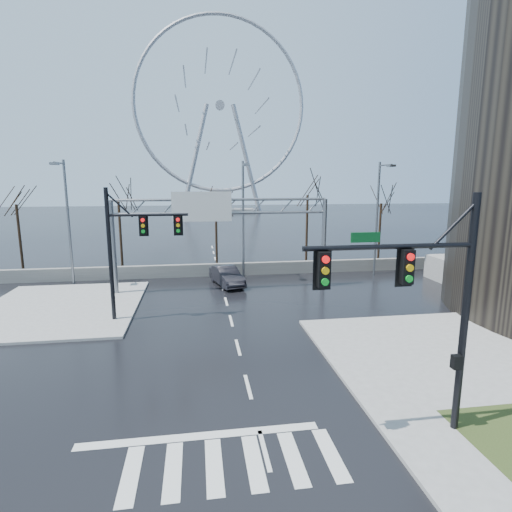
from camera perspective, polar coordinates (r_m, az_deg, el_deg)
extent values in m
plane|color=black|center=(17.31, -1.14, -18.14)|extent=(260.00, 260.00, 0.00)
cube|color=gray|center=(22.38, 25.05, -12.07)|extent=(12.00, 10.00, 0.15)
cube|color=gray|center=(29.70, -26.11, -6.64)|extent=(10.00, 12.00, 0.15)
cube|color=slate|center=(35.96, -5.25, -1.94)|extent=(52.00, 0.50, 1.10)
cylinder|color=black|center=(14.55, 27.67, -7.93)|extent=(0.24, 0.24, 8.00)
cylinder|color=black|center=(12.60, 18.63, 1.27)|extent=(5.40, 0.16, 0.16)
cube|color=black|center=(12.81, 20.77, -1.45)|extent=(0.35, 0.28, 1.05)
cube|color=black|center=(11.76, 9.64, -1.92)|extent=(0.35, 0.28, 1.05)
cylinder|color=black|center=(24.96, -20.11, -0.03)|extent=(0.24, 0.24, 8.00)
cylinder|color=black|center=(24.29, -15.13, 5.69)|extent=(4.60, 0.16, 0.16)
cube|color=black|center=(24.23, -15.81, 4.22)|extent=(0.35, 0.28, 1.05)
cube|color=black|center=(24.06, -11.07, 4.38)|extent=(0.35, 0.28, 1.05)
cylinder|color=slate|center=(31.04, -19.70, 1.03)|extent=(0.36, 0.36, 7.00)
cylinder|color=slate|center=(32.02, 9.65, 1.78)|extent=(0.36, 0.36, 7.00)
cylinder|color=slate|center=(30.15, -4.90, 8.04)|extent=(16.00, 0.20, 0.20)
cylinder|color=slate|center=(30.21, -4.87, 6.14)|extent=(16.00, 0.20, 0.20)
cube|color=#09441A|center=(29.96, -7.75, 7.01)|extent=(4.20, 0.10, 2.00)
cube|color=silver|center=(29.90, -7.75, 7.00)|extent=(4.40, 0.02, 2.20)
cylinder|color=slate|center=(35.19, -25.18, 4.17)|extent=(0.20, 0.20, 10.00)
cylinder|color=slate|center=(34.01, -26.34, 11.84)|extent=(0.12, 2.20, 0.12)
cube|color=slate|center=(33.05, -26.86, 11.69)|extent=(0.50, 0.70, 0.18)
cylinder|color=slate|center=(33.95, -1.85, 4.97)|extent=(0.20, 0.20, 10.00)
cylinder|color=slate|center=(32.72, -1.66, 13.00)|extent=(0.12, 2.20, 0.12)
cube|color=slate|center=(31.73, -1.44, 12.89)|extent=(0.50, 0.70, 0.18)
cylinder|color=slate|center=(37.29, 16.87, 5.02)|extent=(0.20, 0.20, 10.00)
cylinder|color=slate|center=(36.18, 18.03, 12.26)|extent=(0.12, 2.20, 0.12)
cube|color=slate|center=(35.28, 18.75, 12.12)|extent=(0.50, 0.70, 0.18)
cylinder|color=black|center=(42.55, -30.66, 2.12)|extent=(0.24, 0.24, 6.30)
cylinder|color=black|center=(39.51, -18.79, 2.83)|extent=(0.24, 0.24, 6.75)
cylinder|color=black|center=(39.97, -5.69, 2.77)|extent=(0.24, 0.24, 5.85)
cylinder|color=black|center=(40.36, 7.26, 3.65)|extent=(0.24, 0.24, 7.02)
cylinder|color=black|center=(43.72, 17.23, 3.20)|extent=(0.24, 0.24, 6.12)
cube|color=gray|center=(110.55, -4.94, 6.48)|extent=(18.00, 6.00, 1.00)
torus|color=#B2B2B7|center=(112.02, -5.18, 20.66)|extent=(45.00, 1.00, 45.00)
cylinder|color=#B2B2B7|center=(112.02, -5.18, 20.66)|extent=(2.40, 1.50, 2.40)
cylinder|color=#B2B2B7|center=(110.20, -8.79, 13.41)|extent=(8.28, 1.20, 28.82)
cylinder|color=#B2B2B7|center=(111.08, -1.34, 13.51)|extent=(8.28, 1.20, 28.82)
imported|color=black|center=(32.55, -4.20, -2.85)|extent=(2.81, 4.96, 1.55)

